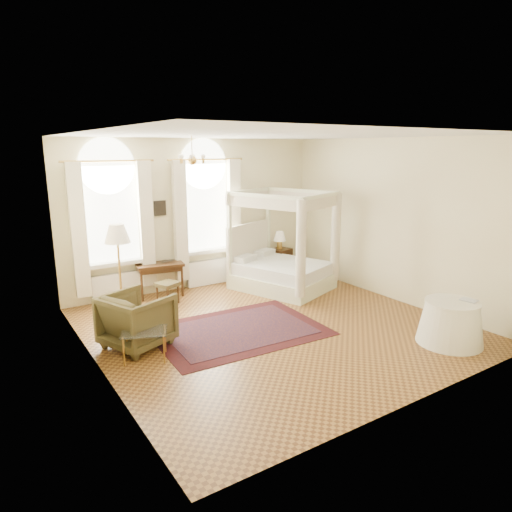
{
  "coord_description": "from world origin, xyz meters",
  "views": [
    {
      "loc": [
        -4.41,
        -6.21,
        3.09
      ],
      "look_at": [
        -0.09,
        0.4,
        1.22
      ],
      "focal_mm": 32.0,
      "sensor_mm": 36.0,
      "label": 1
    }
  ],
  "objects_px": {
    "coffee_table": "(144,334)",
    "armchair": "(137,320)",
    "canopy_bed": "(283,267)",
    "nightstand": "(281,262)",
    "stool": "(167,286)",
    "writing_desk": "(160,268)",
    "side_table": "(451,323)",
    "floor_lamp": "(117,239)"
  },
  "relations": [
    {
      "from": "coffee_table",
      "to": "armchair",
      "type": "bearing_deg",
      "value": 82.22
    },
    {
      "from": "canopy_bed",
      "to": "armchair",
      "type": "height_order",
      "value": "canopy_bed"
    },
    {
      "from": "nightstand",
      "to": "stool",
      "type": "height_order",
      "value": "nightstand"
    },
    {
      "from": "canopy_bed",
      "to": "armchair",
      "type": "relative_size",
      "value": 2.52
    },
    {
      "from": "writing_desk",
      "to": "stool",
      "type": "height_order",
      "value": "writing_desk"
    },
    {
      "from": "armchair",
      "to": "side_table",
      "type": "relative_size",
      "value": 0.92
    },
    {
      "from": "floor_lamp",
      "to": "side_table",
      "type": "height_order",
      "value": "floor_lamp"
    },
    {
      "from": "nightstand",
      "to": "side_table",
      "type": "xyz_separation_m",
      "value": [
        -0.14,
        -4.84,
        0.02
      ]
    },
    {
      "from": "side_table",
      "to": "canopy_bed",
      "type": "bearing_deg",
      "value": 97.45
    },
    {
      "from": "canopy_bed",
      "to": "nightstand",
      "type": "height_order",
      "value": "canopy_bed"
    },
    {
      "from": "canopy_bed",
      "to": "armchair",
      "type": "xyz_separation_m",
      "value": [
        -3.77,
        -1.22,
        -0.06
      ]
    },
    {
      "from": "writing_desk",
      "to": "side_table",
      "type": "distance_m",
      "value": 5.72
    },
    {
      "from": "armchair",
      "to": "side_table",
      "type": "xyz_separation_m",
      "value": [
        4.27,
        -2.66,
        -0.09
      ]
    },
    {
      "from": "canopy_bed",
      "to": "coffee_table",
      "type": "height_order",
      "value": "canopy_bed"
    },
    {
      "from": "nightstand",
      "to": "side_table",
      "type": "height_order",
      "value": "side_table"
    },
    {
      "from": "stool",
      "to": "side_table",
      "type": "relative_size",
      "value": 0.49
    },
    {
      "from": "writing_desk",
      "to": "armchair",
      "type": "height_order",
      "value": "armchair"
    },
    {
      "from": "canopy_bed",
      "to": "side_table",
      "type": "xyz_separation_m",
      "value": [
        0.51,
        -3.88,
        -0.15
      ]
    },
    {
      "from": "nightstand",
      "to": "floor_lamp",
      "type": "bearing_deg",
      "value": -168.36
    },
    {
      "from": "canopy_bed",
      "to": "stool",
      "type": "height_order",
      "value": "canopy_bed"
    },
    {
      "from": "stool",
      "to": "side_table",
      "type": "height_order",
      "value": "side_table"
    },
    {
      "from": "writing_desk",
      "to": "side_table",
      "type": "height_order",
      "value": "writing_desk"
    },
    {
      "from": "armchair",
      "to": "coffee_table",
      "type": "distance_m",
      "value": 0.53
    },
    {
      "from": "coffee_table",
      "to": "floor_lamp",
      "type": "relative_size",
      "value": 0.45
    },
    {
      "from": "stool",
      "to": "coffee_table",
      "type": "xyz_separation_m",
      "value": [
        -1.26,
        -2.18,
        0.03
      ]
    },
    {
      "from": "coffee_table",
      "to": "floor_lamp",
      "type": "height_order",
      "value": "floor_lamp"
    },
    {
      "from": "stool",
      "to": "side_table",
      "type": "bearing_deg",
      "value": -54.38
    },
    {
      "from": "canopy_bed",
      "to": "coffee_table",
      "type": "xyz_separation_m",
      "value": [
        -3.84,
        -1.75,
        -0.09
      ]
    },
    {
      "from": "canopy_bed",
      "to": "armchair",
      "type": "distance_m",
      "value": 3.96
    },
    {
      "from": "stool",
      "to": "coffee_table",
      "type": "distance_m",
      "value": 2.51
    },
    {
      "from": "canopy_bed",
      "to": "stool",
      "type": "xyz_separation_m",
      "value": [
        -2.58,
        0.43,
        -0.12
      ]
    },
    {
      "from": "writing_desk",
      "to": "side_table",
      "type": "bearing_deg",
      "value": -58.03
    },
    {
      "from": "coffee_table",
      "to": "floor_lamp",
      "type": "distance_m",
      "value": 2.16
    },
    {
      "from": "floor_lamp",
      "to": "side_table",
      "type": "distance_m",
      "value": 5.84
    },
    {
      "from": "writing_desk",
      "to": "floor_lamp",
      "type": "height_order",
      "value": "floor_lamp"
    },
    {
      "from": "canopy_bed",
      "to": "side_table",
      "type": "bearing_deg",
      "value": -82.55
    },
    {
      "from": "canopy_bed",
      "to": "coffee_table",
      "type": "bearing_deg",
      "value": -155.51
    },
    {
      "from": "armchair",
      "to": "coffee_table",
      "type": "height_order",
      "value": "armchair"
    },
    {
      "from": "writing_desk",
      "to": "coffee_table",
      "type": "bearing_deg",
      "value": -115.99
    },
    {
      "from": "side_table",
      "to": "stool",
      "type": "bearing_deg",
      "value": 125.62
    },
    {
      "from": "nightstand",
      "to": "coffee_table",
      "type": "distance_m",
      "value": 5.24
    },
    {
      "from": "floor_lamp",
      "to": "nightstand",
      "type": "bearing_deg",
      "value": 11.64
    }
  ]
}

